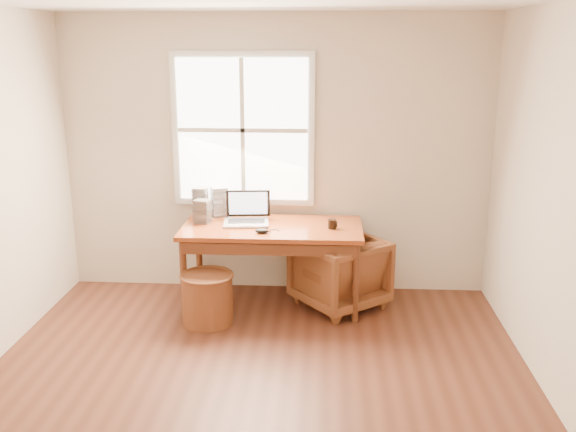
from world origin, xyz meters
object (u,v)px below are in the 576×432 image
armchair (339,272)px  desk (272,228)px  laptop (246,208)px  cd_stack_a (219,202)px  wicker_stool (208,299)px  coffee_mug (332,224)px

armchair → desk: bearing=-38.5°
armchair → laptop: size_ratio=1.66×
cd_stack_a → desk: bearing=-29.9°
wicker_stool → coffee_mug: coffee_mug is taller
coffee_mug → cd_stack_a: size_ratio=0.30×
coffee_mug → armchair: bearing=48.0°
desk → wicker_stool: desk is taller
armchair → cd_stack_a: bearing=-53.4°
desk → laptop: bearing=172.1°
desk → coffee_mug: (0.53, -0.05, 0.06)m
desk → wicker_stool: (-0.52, -0.43, -0.52)m
armchair → coffee_mug: size_ratio=8.72×
armchair → cd_stack_a: size_ratio=2.58×
desk → laptop: size_ratio=3.72×
laptop → armchair: bearing=-8.0°
desk → laptop: 0.30m
desk → laptop: laptop is taller
armchair → coffee_mug: 0.47m
wicker_stool → coffee_mug: size_ratio=5.25×
desk → cd_stack_a: cd_stack_a is taller
armchair → wicker_stool: bearing=-17.5°
coffee_mug → cd_stack_a: cd_stack_a is taller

